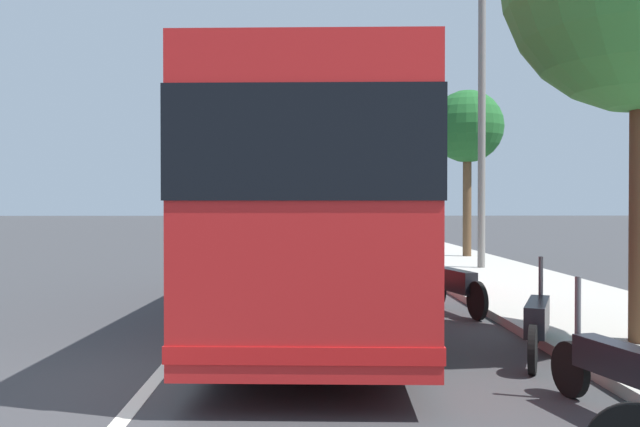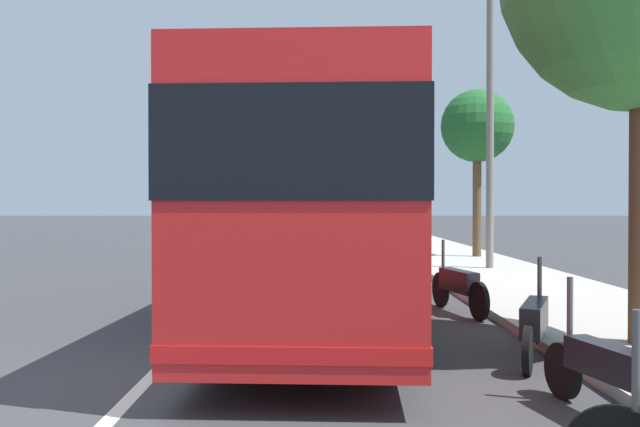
% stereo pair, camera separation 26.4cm
% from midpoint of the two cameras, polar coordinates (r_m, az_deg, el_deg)
% --- Properties ---
extents(ground_plane, '(220.00, 220.00, 0.00)m').
position_cam_midpoint_polar(ground_plane, '(8.07, -12.98, -13.17)').
color(ground_plane, '#38383A').
extents(sidewalk_curb, '(110.00, 3.60, 0.14)m').
position_cam_midpoint_polar(sidewalk_curb, '(18.40, 15.22, -5.10)').
color(sidewalk_curb, '#B2ADA3').
rests_on(sidewalk_curb, ground).
extents(lane_divider_line, '(110.00, 0.16, 0.01)m').
position_cam_midpoint_polar(lane_divider_line, '(17.83, -5.83, -5.48)').
color(lane_divider_line, silver).
rests_on(lane_divider_line, ground).
extents(coach_bus, '(11.45, 3.11, 3.49)m').
position_cam_midpoint_polar(coach_bus, '(11.82, 0.70, 1.03)').
color(coach_bus, red).
rests_on(coach_bus, ground).
extents(motorcycle_angled, '(2.19, 0.57, 1.23)m').
position_cam_midpoint_polar(motorcycle_angled, '(6.91, 23.81, -11.77)').
color(motorcycle_angled, black).
rests_on(motorcycle_angled, ground).
extents(motorcycle_nearest_curb, '(2.17, 0.94, 1.23)m').
position_cam_midpoint_polar(motorcycle_nearest_curb, '(9.30, 17.79, -8.42)').
color(motorcycle_nearest_curb, black).
rests_on(motorcycle_nearest_curb, ground).
extents(motorcycle_mid_row, '(2.25, 0.58, 1.28)m').
position_cam_midpoint_polar(motorcycle_mid_row, '(12.81, 11.73, -5.76)').
color(motorcycle_mid_row, black).
rests_on(motorcycle_mid_row, ground).
extents(car_side_street, '(4.40, 1.98, 1.49)m').
position_cam_midpoint_polar(car_side_street, '(32.53, 0.28, -1.41)').
color(car_side_street, black).
rests_on(car_side_street, ground).
extents(car_ahead_same_lane, '(4.81, 2.20, 1.43)m').
position_cam_midpoint_polar(car_ahead_same_lane, '(51.97, -4.16, -0.62)').
color(car_ahead_same_lane, '#2D7238').
rests_on(car_ahead_same_lane, ground).
extents(car_behind_bus, '(4.69, 1.92, 1.55)m').
position_cam_midpoint_polar(car_behind_bus, '(43.61, -5.88, -0.82)').
color(car_behind_bus, gold).
rests_on(car_behind_bus, ground).
extents(roadside_tree_mid_block, '(2.50, 2.50, 5.89)m').
position_cam_midpoint_polar(roadside_tree_mid_block, '(25.00, 12.92, 6.81)').
color(roadside_tree_mid_block, brown).
rests_on(roadside_tree_mid_block, ground).
extents(utility_pole, '(0.21, 0.21, 8.28)m').
position_cam_midpoint_polar(utility_pole, '(20.56, 13.98, 6.88)').
color(utility_pole, slate).
rests_on(utility_pole, ground).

